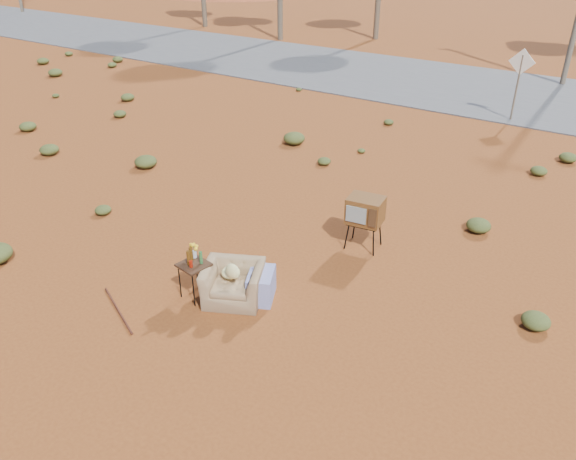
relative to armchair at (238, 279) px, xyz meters
The scene contains 8 objects.
ground 0.48m from the armchair, 149.16° to the left, with size 140.00×140.00×0.00m, color brown.
highway 15.15m from the armchair, 90.89° to the left, with size 140.00×7.00×0.04m, color #565659.
armchair is the anchor object (origin of this frame).
tv_unit 2.83m from the armchair, 70.42° to the left, with size 0.71×0.60×1.04m.
side_table 0.78m from the armchair, 153.85° to the right, with size 0.52×0.52×0.92m.
rusty_bar 1.99m from the armchair, 136.28° to the right, with size 0.04×0.04×1.40m, color #4D1F14.
road_sign 12.26m from the armchair, 84.05° to the left, with size 0.78×0.06×2.19m.
scrub_patch 4.68m from the armchair, 103.11° to the left, with size 17.49×8.07×0.33m.
Camera 1 is at (5.12, -6.02, 5.53)m, focal length 35.00 mm.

